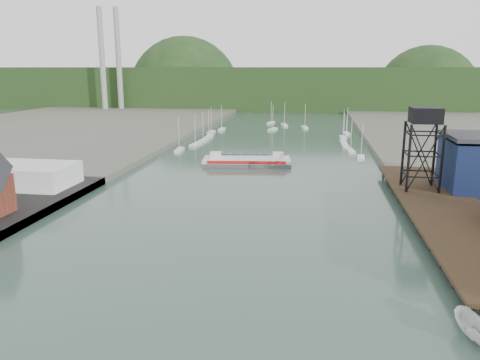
% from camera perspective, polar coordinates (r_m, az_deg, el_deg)
% --- Properties ---
extents(ground, '(600.00, 600.00, 0.00)m').
position_cam_1_polar(ground, '(46.34, -10.77, -20.01)').
color(ground, '#304B42').
rests_on(ground, ground).
extents(east_pier, '(14.00, 70.00, 2.45)m').
position_cam_1_polar(east_pier, '(87.58, 23.92, -3.28)').
color(east_pier, black).
rests_on(east_pier, ground).
extents(white_shed, '(18.00, 12.00, 4.50)m').
position_cam_1_polar(white_shed, '(106.07, -24.37, 0.54)').
color(white_shed, silver).
rests_on(white_shed, west_quay).
extents(lift_tower, '(6.50, 6.50, 16.00)m').
position_cam_1_polar(lift_tower, '(96.98, 21.64, 6.77)').
color(lift_tower, black).
rests_on(lift_tower, east_pier).
extents(marina_sailboats, '(57.71, 92.65, 0.90)m').
position_cam_1_polar(marina_sailboats, '(176.97, 4.44, 5.29)').
color(marina_sailboats, silver).
rests_on(marina_sailboats, ground).
extents(smokestacks, '(11.20, 8.20, 60.00)m').
position_cam_1_polar(smokestacks, '(294.28, -15.51, 13.89)').
color(smokestacks, gray).
rests_on(smokestacks, ground).
extents(distant_hills, '(500.00, 120.00, 80.00)m').
position_cam_1_polar(distant_hills, '(338.33, 6.07, 10.85)').
color(distant_hills, '#183316').
rests_on(distant_hills, ground).
extents(chain_ferry, '(24.32, 12.09, 3.36)m').
position_cam_1_polar(chain_ferry, '(126.38, 0.83, 2.32)').
color(chain_ferry, '#4B4B4D').
rests_on(chain_ferry, ground).
extents(motorboat, '(3.49, 6.51, 2.39)m').
position_cam_1_polar(motorboat, '(51.73, 26.75, -15.98)').
color(motorboat, silver).
rests_on(motorboat, ground).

